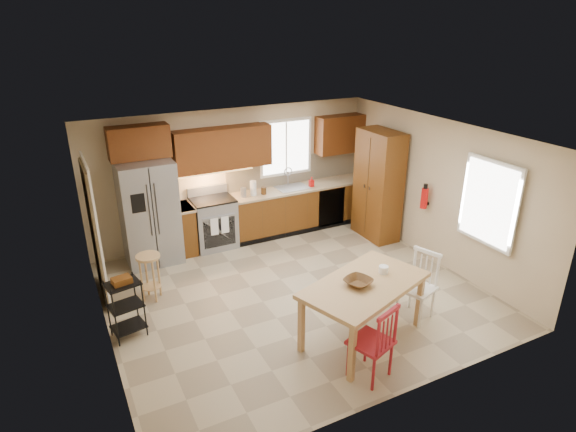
% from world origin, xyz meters
% --- Properties ---
extents(floor, '(5.50, 5.50, 0.00)m').
position_xyz_m(floor, '(0.00, 0.00, 0.00)').
color(floor, tan).
rests_on(floor, ground).
extents(ceiling, '(5.50, 5.00, 0.02)m').
position_xyz_m(ceiling, '(0.00, 0.00, 2.50)').
color(ceiling, silver).
rests_on(ceiling, ground).
extents(wall_back, '(5.50, 0.02, 2.50)m').
position_xyz_m(wall_back, '(0.00, 2.50, 1.25)').
color(wall_back, '#CCB793').
rests_on(wall_back, ground).
extents(wall_front, '(5.50, 0.02, 2.50)m').
position_xyz_m(wall_front, '(0.00, -2.50, 1.25)').
color(wall_front, '#CCB793').
rests_on(wall_front, ground).
extents(wall_left, '(0.02, 5.00, 2.50)m').
position_xyz_m(wall_left, '(-2.75, 0.00, 1.25)').
color(wall_left, '#CCB793').
rests_on(wall_left, ground).
extents(wall_right, '(0.02, 5.00, 2.50)m').
position_xyz_m(wall_right, '(2.75, 0.00, 1.25)').
color(wall_right, '#CCB793').
rests_on(wall_right, ground).
extents(refrigerator, '(0.92, 0.75, 1.82)m').
position_xyz_m(refrigerator, '(-1.70, 2.12, 0.91)').
color(refrigerator, gray).
rests_on(refrigerator, floor).
extents(range_stove, '(0.76, 0.63, 0.92)m').
position_xyz_m(range_stove, '(-0.55, 2.19, 0.46)').
color(range_stove, gray).
rests_on(range_stove, floor).
extents(base_cabinet_narrow, '(0.30, 0.60, 0.90)m').
position_xyz_m(base_cabinet_narrow, '(-1.10, 2.20, 0.45)').
color(base_cabinet_narrow, '#5A3210').
rests_on(base_cabinet_narrow, floor).
extents(base_cabinet_run, '(2.92, 0.60, 0.90)m').
position_xyz_m(base_cabinet_run, '(1.29, 2.20, 0.45)').
color(base_cabinet_run, '#5A3210').
rests_on(base_cabinet_run, floor).
extents(dishwasher, '(0.60, 0.02, 0.78)m').
position_xyz_m(dishwasher, '(1.85, 1.91, 0.45)').
color(dishwasher, black).
rests_on(dishwasher, floor).
extents(backsplash, '(2.92, 0.03, 0.55)m').
position_xyz_m(backsplash, '(1.29, 2.48, 1.18)').
color(backsplash, beige).
rests_on(backsplash, wall_back).
extents(upper_over_fridge, '(1.00, 0.35, 0.55)m').
position_xyz_m(upper_over_fridge, '(-1.70, 2.33, 2.10)').
color(upper_over_fridge, '#632F10').
rests_on(upper_over_fridge, wall_back).
extents(upper_left_block, '(1.80, 0.35, 0.75)m').
position_xyz_m(upper_left_block, '(-0.25, 2.33, 1.83)').
color(upper_left_block, '#632F10').
rests_on(upper_left_block, wall_back).
extents(upper_right_block, '(1.00, 0.35, 0.75)m').
position_xyz_m(upper_right_block, '(2.25, 2.33, 1.83)').
color(upper_right_block, '#632F10').
rests_on(upper_right_block, wall_back).
extents(window_back, '(1.12, 0.04, 1.12)m').
position_xyz_m(window_back, '(1.10, 2.48, 1.65)').
color(window_back, white).
rests_on(window_back, wall_back).
extents(sink, '(0.62, 0.46, 0.16)m').
position_xyz_m(sink, '(1.10, 2.20, 0.86)').
color(sink, gray).
rests_on(sink, base_cabinet_run).
extents(undercab_glow, '(1.60, 0.30, 0.01)m').
position_xyz_m(undercab_glow, '(-0.55, 2.30, 1.43)').
color(undercab_glow, '#FFBF66').
rests_on(undercab_glow, wall_back).
extents(soap_bottle, '(0.09, 0.09, 0.19)m').
position_xyz_m(soap_bottle, '(1.48, 2.10, 1.00)').
color(soap_bottle, red).
rests_on(soap_bottle, base_cabinet_run).
extents(paper_towel, '(0.12, 0.12, 0.28)m').
position_xyz_m(paper_towel, '(0.25, 2.15, 1.04)').
color(paper_towel, white).
rests_on(paper_towel, base_cabinet_run).
extents(canister_steel, '(0.11, 0.11, 0.18)m').
position_xyz_m(canister_steel, '(0.05, 2.15, 0.99)').
color(canister_steel, gray).
rests_on(canister_steel, base_cabinet_run).
extents(canister_wood, '(0.10, 0.10, 0.14)m').
position_xyz_m(canister_wood, '(0.45, 2.12, 0.97)').
color(canister_wood, '#533416').
rests_on(canister_wood, base_cabinet_run).
extents(pantry, '(0.50, 0.95, 2.10)m').
position_xyz_m(pantry, '(2.43, 1.20, 1.05)').
color(pantry, '#5A3210').
rests_on(pantry, floor).
extents(fire_extinguisher, '(0.12, 0.12, 0.36)m').
position_xyz_m(fire_extinguisher, '(2.63, 0.15, 1.10)').
color(fire_extinguisher, red).
rests_on(fire_extinguisher, wall_right).
extents(window_right, '(0.04, 1.02, 1.32)m').
position_xyz_m(window_right, '(2.68, -1.15, 1.45)').
color(window_right, white).
rests_on(window_right, wall_right).
extents(doorway, '(0.04, 0.95, 2.10)m').
position_xyz_m(doorway, '(-2.67, 1.30, 1.05)').
color(doorway, '#8C7A59').
rests_on(doorway, wall_left).
extents(dining_table, '(1.93, 1.47, 0.83)m').
position_xyz_m(dining_table, '(0.29, -1.41, 0.42)').
color(dining_table, tan).
rests_on(dining_table, floor).
extents(chair_red, '(0.60, 0.60, 1.00)m').
position_xyz_m(chair_red, '(-0.06, -2.06, 0.50)').
color(chair_red, maroon).
rests_on(chair_red, floor).
extents(chair_white, '(0.60, 0.60, 1.00)m').
position_xyz_m(chair_white, '(1.24, -1.36, 0.50)').
color(chair_white, white).
rests_on(chair_white, floor).
extents(table_bowl, '(0.44, 0.44, 0.08)m').
position_xyz_m(table_bowl, '(0.18, -1.41, 0.84)').
color(table_bowl, '#533416').
rests_on(table_bowl, dining_table).
extents(table_jar, '(0.17, 0.17, 0.16)m').
position_xyz_m(table_jar, '(0.66, -1.30, 0.87)').
color(table_jar, white).
rests_on(table_jar, dining_table).
extents(bar_stool, '(0.47, 0.47, 0.74)m').
position_xyz_m(bar_stool, '(-2.01, 0.86, 0.37)').
color(bar_stool, tan).
rests_on(bar_stool, floor).
extents(utility_cart, '(0.48, 0.41, 0.85)m').
position_xyz_m(utility_cart, '(-2.50, 0.06, 0.43)').
color(utility_cart, black).
rests_on(utility_cart, floor).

